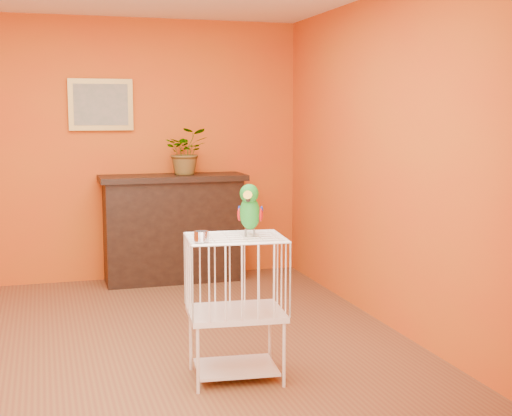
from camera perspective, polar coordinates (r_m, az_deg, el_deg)
name	(u,v)px	position (r m, az deg, el deg)	size (l,w,h in m)	color
ground	(133,349)	(5.24, -9.79, -11.07)	(4.50, 4.50, 0.00)	brown
room_shell	(128,125)	(4.97, -10.21, 6.52)	(4.50, 4.50, 4.50)	#C75B12
console_cabinet	(173,228)	(7.13, -6.63, -1.61)	(1.43, 0.51, 1.06)	black
potted_plant	(185,156)	(7.14, -5.69, 4.15)	(0.42, 0.46, 0.36)	#26722D
framed_picture	(101,105)	(7.17, -12.31, 8.08)	(0.62, 0.04, 0.50)	#AC883D
birdcage	(236,306)	(4.50, -1.64, -7.82)	(0.63, 0.51, 0.91)	white
feed_cup	(201,236)	(4.22, -4.39, -2.28)	(0.09, 0.09, 0.06)	silver
parrot	(250,209)	(4.40, -0.49, -0.11)	(0.19, 0.30, 0.33)	#59544C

